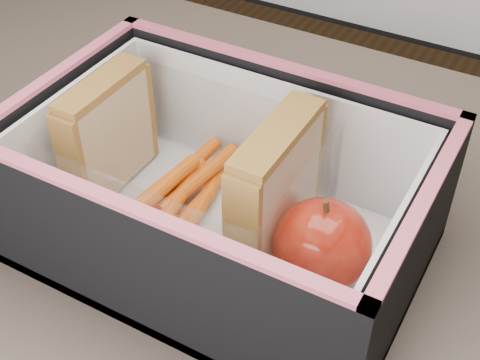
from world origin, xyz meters
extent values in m
cube|color=brown|center=(0.00, 0.00, 0.73)|extent=(1.20, 0.80, 0.03)
cube|color=#382D26|center=(-0.55, 0.35, 0.36)|extent=(0.05, 0.05, 0.72)
cube|color=tan|center=(-0.12, 0.06, 0.81)|extent=(0.01, 0.08, 0.09)
cube|color=#B65862|center=(-0.12, 0.06, 0.81)|extent=(0.01, 0.08, 0.08)
cube|color=tan|center=(-0.11, 0.06, 0.81)|extent=(0.01, 0.08, 0.09)
cube|color=#935E29|center=(-0.12, 0.06, 0.86)|extent=(0.02, 0.09, 0.01)
cube|color=tan|center=(0.02, 0.06, 0.82)|extent=(0.01, 0.09, 0.10)
cube|color=#B65862|center=(0.03, 0.06, 0.81)|extent=(0.01, 0.09, 0.09)
cube|color=tan|center=(0.04, 0.06, 0.82)|extent=(0.01, 0.09, 0.10)
cube|color=#935E29|center=(0.03, 0.06, 0.87)|extent=(0.03, 0.09, 0.01)
cylinder|color=#E46405|center=(-0.04, 0.07, 0.77)|extent=(0.03, 0.09, 0.01)
cylinder|color=#E46405|center=(-0.06, 0.08, 0.78)|extent=(0.01, 0.09, 0.01)
cylinder|color=#E46405|center=(-0.06, 0.04, 0.80)|extent=(0.02, 0.09, 0.01)
cylinder|color=#E46405|center=(-0.04, 0.03, 0.77)|extent=(0.02, 0.09, 0.01)
cylinder|color=#E46405|center=(-0.05, 0.05, 0.78)|extent=(0.03, 0.09, 0.01)
cylinder|color=#E46405|center=(-0.06, 0.04, 0.80)|extent=(0.02, 0.09, 0.01)
cylinder|color=#E46405|center=(-0.05, 0.03, 0.77)|extent=(0.03, 0.09, 0.01)
cylinder|color=#E46405|center=(-0.05, 0.08, 0.78)|extent=(0.02, 0.09, 0.01)
cube|color=white|center=(0.07, 0.05, 0.77)|extent=(0.08, 0.08, 0.01)
ellipsoid|color=#810700|center=(0.08, 0.04, 0.80)|extent=(0.09, 0.09, 0.06)
cylinder|color=#452F18|center=(0.08, 0.04, 0.84)|extent=(0.01, 0.01, 0.01)
camera|label=1|loc=(0.18, -0.26, 1.13)|focal=50.00mm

